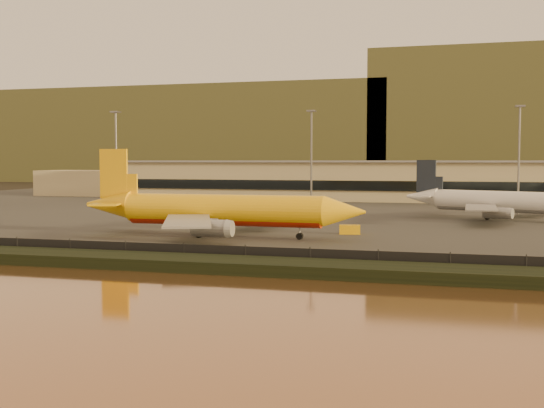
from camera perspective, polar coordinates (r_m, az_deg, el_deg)
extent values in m
plane|color=black|center=(95.72, -1.01, -4.00)|extent=(900.00, 900.00, 0.00)
cube|color=black|center=(79.64, -4.51, -5.06)|extent=(320.00, 7.00, 1.40)
cube|color=#2D2D2D|center=(188.32, 7.24, -0.23)|extent=(320.00, 220.00, 0.20)
cube|color=black|center=(83.28, -3.56, -4.26)|extent=(300.00, 0.05, 2.20)
cube|color=tan|center=(217.73, 8.39, 1.89)|extent=(160.00, 22.00, 12.00)
cube|color=black|center=(206.66, 8.00, 1.52)|extent=(160.00, 0.60, 3.00)
cube|color=gray|center=(217.63, 8.41, 3.55)|extent=(164.00, 24.00, 0.60)
cube|color=tan|center=(251.65, -13.50, 1.72)|extent=(50.00, 18.00, 9.00)
cylinder|color=slate|center=(182.96, -12.90, 3.54)|extent=(0.50, 0.50, 25.00)
cube|color=slate|center=(183.39, -12.96, 7.51)|extent=(2.20, 2.20, 0.40)
cylinder|color=slate|center=(174.91, 3.31, 3.63)|extent=(0.50, 0.50, 25.00)
cube|color=slate|center=(175.36, 3.33, 7.78)|extent=(2.20, 2.20, 0.40)
cylinder|color=slate|center=(169.45, 19.95, 3.42)|extent=(0.50, 0.50, 25.00)
cube|color=slate|center=(169.92, 20.05, 7.70)|extent=(2.20, 2.20, 0.40)
cube|color=brown|center=(462.41, -5.69, 5.46)|extent=(260.00, 160.00, 55.00)
cylinder|color=#F3B50C|center=(111.93, -4.05, -0.43)|extent=(33.56, 5.02, 4.84)
cylinder|color=#B51E0A|center=(111.99, -4.05, -0.86)|extent=(32.62, 3.95, 3.78)
cone|color=#F3B50C|center=(106.80, 6.10, -0.64)|extent=(6.55, 4.88, 4.84)
cone|color=#F3B50C|center=(120.63, -13.46, -0.05)|extent=(8.41, 4.89, 4.84)
cube|color=#F3B50C|center=(119.96, -13.11, 2.48)|extent=(5.13, 0.42, 8.48)
cube|color=#F3B50C|center=(123.98, -11.61, 0.24)|extent=(5.87, 5.83, 0.29)
cube|color=#F3B50C|center=(115.49, -13.83, -0.04)|extent=(5.84, 5.80, 0.29)
cube|color=gray|center=(124.45, -2.44, -0.40)|extent=(13.99, 21.86, 0.29)
cylinder|color=gray|center=(120.86, -1.85, -1.16)|extent=(5.60, 2.69, 2.66)
cube|color=gray|center=(100.35, -7.06, -1.40)|extent=(13.81, 21.88, 0.29)
cylinder|color=gray|center=(102.51, -5.17, -2.03)|extent=(5.60, 2.69, 2.66)
cylinder|color=black|center=(108.63, 2.33, -2.70)|extent=(1.07, 0.85, 1.07)
cylinder|color=slate|center=(108.57, 2.33, -2.41)|extent=(0.19, 0.19, 2.18)
cylinder|color=black|center=(111.50, -6.11, -2.56)|extent=(1.07, 0.85, 1.07)
cylinder|color=slate|center=(111.44, -6.12, -2.27)|extent=(0.19, 0.19, 2.18)
cylinder|color=black|center=(115.54, -5.31, -2.33)|extent=(1.07, 0.85, 1.07)
cylinder|color=slate|center=(115.48, -5.31, -2.06)|extent=(0.19, 0.19, 2.18)
cylinder|color=white|center=(151.62, 18.97, 0.23)|extent=(29.77, 15.62, 4.23)
cylinder|color=gray|center=(151.67, 18.97, -0.05)|extent=(28.63, 14.44, 3.30)
cone|color=white|center=(158.86, 12.47, 0.60)|extent=(8.66, 6.84, 4.23)
cube|color=#1A2230|center=(158.32, 12.77, 2.28)|extent=(4.43, 2.10, 7.41)
cube|color=white|center=(161.96, 13.66, 0.76)|extent=(5.83, 5.81, 0.25)
cube|color=white|center=(154.30, 12.36, 0.64)|extent=(4.54, 4.35, 0.25)
cube|color=gray|center=(162.95, 20.03, 0.17)|extent=(17.60, 17.73, 0.25)
cylinder|color=gray|center=(159.66, 20.43, -0.32)|extent=(5.58, 4.10, 2.33)
cube|color=gray|center=(141.04, 17.09, -0.28)|extent=(6.13, 19.11, 0.25)
cylinder|color=gray|center=(143.06, 18.28, -0.71)|extent=(5.58, 4.10, 2.33)
cylinder|color=black|center=(151.15, 17.57, -1.10)|extent=(1.14, 1.04, 0.93)
cylinder|color=slate|center=(151.11, 17.58, -0.92)|extent=(0.22, 0.22, 1.91)
cylinder|color=black|center=(154.71, 18.07, -1.01)|extent=(1.14, 1.04, 0.93)
cylinder|color=slate|center=(154.68, 18.07, -0.83)|extent=(0.22, 0.22, 1.91)
cube|color=#F3B50C|center=(117.11, 6.52, -2.13)|extent=(3.73, 2.13, 1.58)
cube|color=white|center=(128.73, -6.28, -1.62)|extent=(3.70, 2.31, 1.54)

